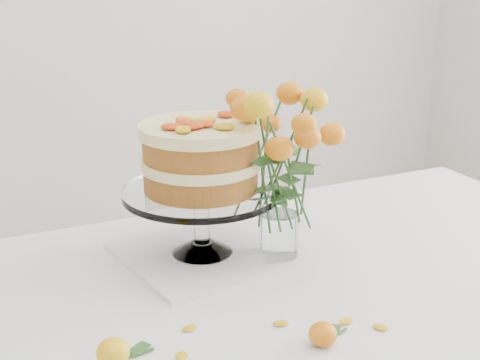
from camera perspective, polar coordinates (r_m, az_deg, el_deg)
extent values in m
cube|color=tan|center=(1.26, 6.13, -9.88)|extent=(1.40, 0.90, 0.04)
cylinder|color=tan|center=(2.03, 15.58, -10.79)|extent=(0.06, 0.06, 0.71)
cube|color=silver|center=(1.25, 6.17, -8.95)|extent=(1.42, 0.92, 0.01)
cube|color=silver|center=(1.66, -2.20, -5.49)|extent=(1.42, 0.01, 0.20)
cube|color=white|center=(1.35, -3.23, -6.33)|extent=(0.33, 0.33, 0.01)
cylinder|color=white|center=(1.32, -3.29, -3.32)|extent=(0.03, 0.03, 0.10)
cylinder|color=white|center=(1.30, -3.34, -1.03)|extent=(0.31, 0.31, 0.01)
cylinder|color=brown|center=(1.29, -3.36, 0.17)|extent=(0.28, 0.28, 0.04)
cylinder|color=beige|center=(1.28, -3.39, 1.52)|extent=(0.29, 0.29, 0.02)
cylinder|color=brown|center=(1.27, -3.41, 2.89)|extent=(0.28, 0.28, 0.04)
cylinder|color=beige|center=(1.26, -3.44, 4.33)|extent=(0.29, 0.29, 0.02)
cylinder|color=white|center=(1.34, 3.26, -6.59)|extent=(0.06, 0.06, 0.01)
cylinder|color=white|center=(1.32, 3.29, -4.69)|extent=(0.08, 0.08, 0.09)
ellipsoid|color=yellow|center=(1.03, -10.79, -14.21)|extent=(0.05, 0.05, 0.04)
cylinder|color=#2B5823|center=(1.05, -8.92, -14.58)|extent=(0.06, 0.01, 0.00)
ellipsoid|color=orange|center=(1.06, 7.07, -12.91)|extent=(0.04, 0.04, 0.04)
cylinder|color=#2B5823|center=(1.09, 8.12, -13.04)|extent=(0.05, 0.02, 0.00)
ellipsoid|color=gold|center=(1.12, 3.50, -12.12)|extent=(0.03, 0.02, 0.00)
ellipsoid|color=gold|center=(1.13, 9.02, -11.83)|extent=(0.03, 0.02, 0.00)
ellipsoid|color=gold|center=(1.13, 11.91, -12.22)|extent=(0.03, 0.02, 0.00)
ellipsoid|color=gold|center=(1.11, -4.32, -12.49)|extent=(0.03, 0.02, 0.00)
ellipsoid|color=gold|center=(1.04, -5.01, -14.77)|extent=(0.03, 0.02, 0.00)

